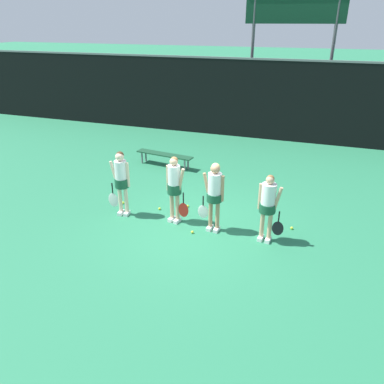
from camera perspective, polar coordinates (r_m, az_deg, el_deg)
ground_plane at (r=9.61m, az=0.16°, el=-5.13°), size 140.00×140.00×0.00m
fence_windscreen at (r=16.70m, az=9.80°, el=13.75°), size 60.00×0.08×3.38m
scoreboard at (r=18.01m, az=15.27°, el=23.53°), size 4.18×0.15×5.86m
bench_courtside at (r=13.41m, az=-4.23°, el=5.59°), size 2.18×0.64×0.46m
player_0 at (r=9.87m, az=-10.74°, el=2.09°), size 0.65×0.37×1.77m
player_1 at (r=9.36m, az=-2.69°, el=1.14°), size 0.62×0.36×1.77m
player_2 at (r=8.95m, az=3.43°, el=0.12°), size 0.65×0.38×1.77m
player_3 at (r=8.71m, az=11.54°, el=-1.69°), size 0.65×0.38×1.67m
tennis_ball_0 at (r=9.26m, az=0.05°, el=-6.13°), size 0.07×0.07×0.07m
tennis_ball_1 at (r=10.51m, az=-0.65°, el=-2.14°), size 0.06×0.06×0.06m
tennis_ball_2 at (r=10.39m, az=-4.97°, el=-2.55°), size 0.07×0.07×0.07m
tennis_ball_3 at (r=10.87m, az=-10.46°, el=-1.61°), size 0.07×0.07×0.07m
tennis_ball_4 at (r=9.75m, az=14.95°, el=-5.33°), size 0.07×0.07×0.07m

